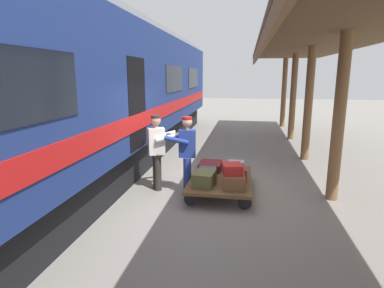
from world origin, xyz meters
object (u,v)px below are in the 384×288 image
(train_car, at_px, (74,98))
(luggage_cart, at_px, (221,180))
(suitcase_olive_duffel, at_px, (204,179))
(suitcase_red_plastic, at_px, (232,169))
(suitcase_maroon_trunk, at_px, (210,166))
(suitcase_brown_leather, at_px, (234,181))
(porter_by_door, at_px, (157,150))
(suitcase_slate_roller, at_px, (208,173))
(suitcase_burgundy_valise, at_px, (235,172))
(suitcase_gray_aluminum, at_px, (236,166))
(porter_in_overalls, at_px, (186,152))

(train_car, height_order, luggage_cart, train_car)
(suitcase_olive_duffel, bearing_deg, suitcase_red_plastic, -176.74)
(luggage_cart, bearing_deg, suitcase_red_plastic, 115.85)
(suitcase_maroon_trunk, bearing_deg, suitcase_brown_leather, 117.42)
(suitcase_maroon_trunk, xyz_separation_m, porter_by_door, (1.14, 0.58, 0.49))
(suitcase_brown_leather, bearing_deg, suitcase_slate_roller, -43.94)
(suitcase_burgundy_valise, height_order, suitcase_gray_aluminum, suitcase_burgundy_valise)
(luggage_cart, bearing_deg, train_car, -0.03)
(train_car, height_order, suitcase_brown_leather, train_car)
(luggage_cart, bearing_deg, suitcase_slate_roller, -0.00)
(suitcase_slate_roller, height_order, suitcase_brown_leather, suitcase_brown_leather)
(train_car, bearing_deg, suitcase_gray_aluminum, -171.09)
(suitcase_brown_leather, xyz_separation_m, suitcase_red_plastic, (0.04, -0.03, 0.24))
(luggage_cart, relative_size, porter_by_door, 1.23)
(suitcase_olive_duffel, distance_m, suitcase_brown_leather, 0.60)
(porter_in_overalls, bearing_deg, suitcase_maroon_trunk, -123.35)
(luggage_cart, distance_m, suitcase_olive_duffel, 0.68)
(suitcase_gray_aluminum, relative_size, suitcase_red_plastic, 1.09)
(luggage_cart, distance_m, suitcase_red_plastic, 0.74)
(suitcase_gray_aluminum, distance_m, porter_in_overalls, 1.35)
(suitcase_olive_duffel, height_order, suitcase_brown_leather, suitcase_olive_duffel)
(porter_in_overalls, bearing_deg, suitcase_gray_aluminum, -146.69)
(luggage_cart, distance_m, suitcase_burgundy_valise, 0.35)
(suitcase_burgundy_valise, bearing_deg, train_car, -0.03)
(luggage_cart, xyz_separation_m, suitcase_red_plastic, (-0.26, 0.55, 0.42))
(train_car, bearing_deg, suitcase_maroon_trunk, -169.39)
(suitcase_slate_roller, relative_size, suitcase_burgundy_valise, 1.00)
(suitcase_maroon_trunk, relative_size, porter_by_door, 0.37)
(suitcase_red_plastic, bearing_deg, suitcase_burgundy_valise, -93.72)
(suitcase_slate_roller, distance_m, suitcase_gray_aluminum, 0.83)
(luggage_cart, distance_m, suitcase_maroon_trunk, 0.66)
(suitcase_olive_duffel, xyz_separation_m, suitcase_maroon_trunk, (0.00, -1.16, -0.06))
(train_car, xyz_separation_m, suitcase_olive_duffel, (-3.07, 0.58, -1.57))
(suitcase_slate_roller, bearing_deg, train_car, -0.03)
(luggage_cart, distance_m, suitcase_slate_roller, 0.33)
(suitcase_olive_duffel, relative_size, suitcase_gray_aluminum, 1.18)
(porter_by_door, bearing_deg, luggage_cart, -179.93)
(suitcase_brown_leather, bearing_deg, suitcase_maroon_trunk, -62.58)
(suitcase_slate_roller, height_order, suitcase_maroon_trunk, suitcase_maroon_trunk)
(suitcase_brown_leather, bearing_deg, suitcase_burgundy_valise, -90.00)
(suitcase_slate_roller, relative_size, suitcase_maroon_trunk, 0.95)
(luggage_cart, height_order, suitcase_maroon_trunk, suitcase_maroon_trunk)
(suitcase_slate_roller, relative_size, suitcase_red_plastic, 1.42)
(suitcase_burgundy_valise, bearing_deg, porter_by_door, 0.06)
(train_car, distance_m, suitcase_burgundy_valise, 4.00)
(suitcase_maroon_trunk, bearing_deg, porter_by_door, 26.89)
(suitcase_burgundy_valise, height_order, suitcase_brown_leather, suitcase_brown_leather)
(suitcase_slate_roller, bearing_deg, luggage_cart, 180.00)
(porter_in_overalls, xyz_separation_m, porter_by_door, (0.69, -0.11, 0.00))
(luggage_cart, distance_m, suitcase_brown_leather, 0.68)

